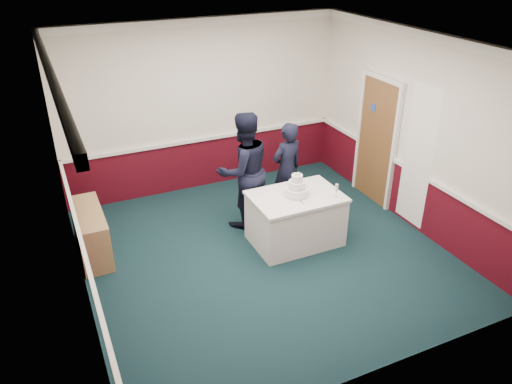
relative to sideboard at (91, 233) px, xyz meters
name	(u,v)px	position (x,y,z in m)	size (l,w,h in m)	color
ground	(265,253)	(2.28, -1.04, -0.35)	(5.00, 5.00, 0.00)	#142D31
room_shell	(252,112)	(2.36, -0.43, 1.62)	(5.00, 5.00, 3.00)	silver
sideboard	(91,233)	(0.00, 0.00, 0.00)	(0.41, 1.20, 0.70)	#997B4A
cake_table	(295,218)	(2.83, -0.94, 0.05)	(1.32, 0.92, 0.79)	white
wedding_cake	(297,189)	(2.83, -0.94, 0.55)	(0.35, 0.35, 0.36)	white
cake_knife	(301,202)	(2.80, -1.14, 0.44)	(0.01, 0.22, 0.01)	silver
champagne_flute	(337,188)	(3.33, -1.22, 0.58)	(0.05, 0.05, 0.21)	silver
person_man	(244,170)	(2.35, -0.12, 0.58)	(0.91, 0.71, 1.87)	black
person_woman	(287,169)	(3.12, -0.08, 0.44)	(0.58, 0.38, 1.58)	black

